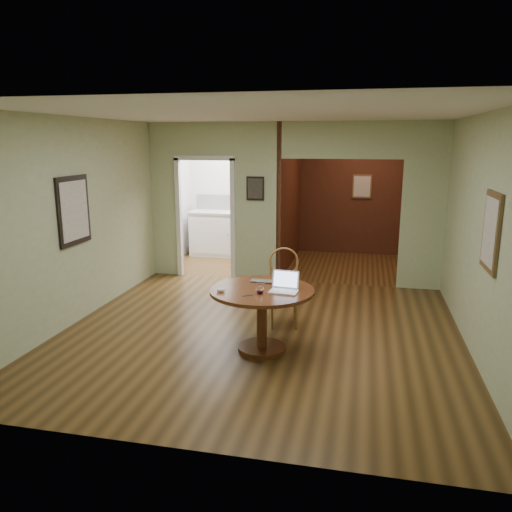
% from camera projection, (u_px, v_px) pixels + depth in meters
% --- Properties ---
extents(floor, '(5.00, 5.00, 0.00)m').
position_uv_depth(floor, '(259.00, 334.00, 6.32)').
color(floor, '#402B12').
rests_on(floor, ground).
extents(room_shell, '(5.20, 7.50, 5.00)m').
position_uv_depth(room_shell, '(270.00, 203.00, 9.07)').
color(room_shell, white).
rests_on(room_shell, ground).
extents(dining_table, '(1.19, 1.19, 0.75)m').
position_uv_depth(dining_table, '(262.00, 305.00, 5.71)').
color(dining_table, brown).
rests_on(dining_table, ground).
extents(chair, '(0.51, 0.51, 1.02)m').
position_uv_depth(chair, '(284.00, 283.00, 6.56)').
color(chair, '#985F36').
rests_on(chair, ground).
extents(open_laptop, '(0.33, 0.29, 0.22)m').
position_uv_depth(open_laptop, '(285.00, 285.00, 5.59)').
color(open_laptop, white).
rests_on(open_laptop, dining_table).
extents(closed_laptop, '(0.30, 0.20, 0.02)m').
position_uv_depth(closed_laptop, '(262.00, 282.00, 5.89)').
color(closed_laptop, '#BDBCC1').
rests_on(closed_laptop, dining_table).
extents(mouse, '(0.11, 0.08, 0.04)m').
position_uv_depth(mouse, '(221.00, 290.00, 5.55)').
color(mouse, white).
rests_on(mouse, dining_table).
extents(wine_glass, '(0.09, 0.09, 0.10)m').
position_uv_depth(wine_glass, '(260.00, 289.00, 5.48)').
color(wine_glass, white).
rests_on(wine_glass, dining_table).
extents(pen, '(0.10, 0.08, 0.01)m').
position_uv_depth(pen, '(248.00, 295.00, 5.41)').
color(pen, navy).
rests_on(pen, dining_table).
extents(kitchen_cabinet, '(2.06, 0.60, 0.94)m').
position_uv_depth(kitchen_cabinet, '(238.00, 234.00, 10.49)').
color(kitchen_cabinet, white).
rests_on(kitchen_cabinet, ground).
extents(grocery_bag, '(0.33, 0.30, 0.29)m').
position_uv_depth(grocery_bag, '(264.00, 206.00, 10.23)').
color(grocery_bag, beige).
rests_on(grocery_bag, kitchen_cabinet).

